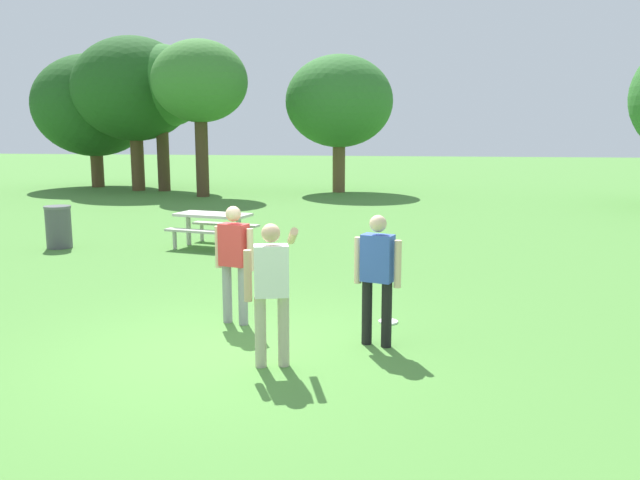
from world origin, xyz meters
TOP-DOWN VIEW (x-y plane):
  - ground_plane at (0.00, 0.00)m, footprint 120.00×120.00m
  - person_thrower at (-0.28, 1.08)m, footprint 0.59×0.32m
  - person_catcher at (1.71, 0.47)m, footprint 0.59×0.32m
  - person_bystander at (0.59, -0.42)m, footprint 0.59×0.78m
  - frisbee at (1.81, 1.44)m, footprint 0.27×0.27m
  - picnic_table_near at (-2.48, 6.75)m, footprint 1.96×1.74m
  - trash_can_beside_table at (-5.92, 6.06)m, footprint 0.59×0.59m
  - tree_tall_left at (-12.92, 21.05)m, footprint 5.50×5.50m
  - tree_broad_center at (-10.24, 19.65)m, footprint 5.26×5.26m
  - tree_far_right at (-9.02, 19.62)m, footprint 4.16×4.16m
  - tree_slender_mid at (-6.51, 17.56)m, footprint 3.78×3.78m
  - tree_back_left at (-1.33, 20.33)m, footprint 4.57×4.57m

SIDE VIEW (x-z plane):
  - ground_plane at x=0.00m, z-range 0.00..0.00m
  - frisbee at x=1.81m, z-range 0.00..0.03m
  - trash_can_beside_table at x=-5.92m, z-range 0.00..0.96m
  - picnic_table_near at x=-2.48m, z-range 0.18..0.95m
  - person_thrower at x=-0.28m, z-range 0.12..1.76m
  - person_catcher at x=1.71m, z-range 0.12..1.76m
  - person_bystander at x=0.59m, z-range 0.14..1.78m
  - tree_tall_left at x=-12.92m, z-range 0.71..6.82m
  - tree_back_left at x=-1.33m, z-range 0.94..6.74m
  - tree_broad_center at x=-10.24m, z-range 1.07..7.72m
  - tree_far_right at x=-9.02m, z-range 1.33..7.61m
  - tree_slender_mid at x=-6.51m, z-range 1.42..7.58m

